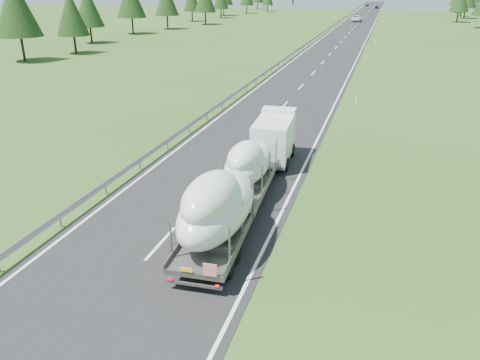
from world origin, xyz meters
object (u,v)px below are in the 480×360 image
(distant_car_blue, at_px, (367,4))
(distant_van, at_px, (356,19))
(highway_sign, at_px, (380,34))
(distant_car_dark, at_px, (377,7))
(boat_truck, at_px, (241,175))

(distant_car_blue, bearing_deg, distant_van, -86.82)
(highway_sign, relative_size, distant_car_dark, 0.69)
(highway_sign, bearing_deg, distant_car_blue, 93.79)
(distant_van, bearing_deg, highway_sign, -81.48)
(boat_truck, relative_size, distant_van, 2.74)
(highway_sign, height_order, distant_van, highway_sign)
(distant_van, height_order, distant_car_blue, distant_van)
(distant_van, distance_m, distant_car_blue, 102.57)
(distant_van, xyz_separation_m, distant_car_dark, (3.30, 79.95, -0.23))
(highway_sign, height_order, distant_car_dark, highway_sign)
(highway_sign, height_order, boat_truck, boat_truck)
(boat_truck, bearing_deg, highway_sign, 86.45)
(boat_truck, height_order, distant_car_blue, boat_truck)
(distant_car_dark, xyz_separation_m, distant_car_blue, (-5.53, 22.60, 0.12))
(distant_car_blue, bearing_deg, boat_truck, -86.66)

